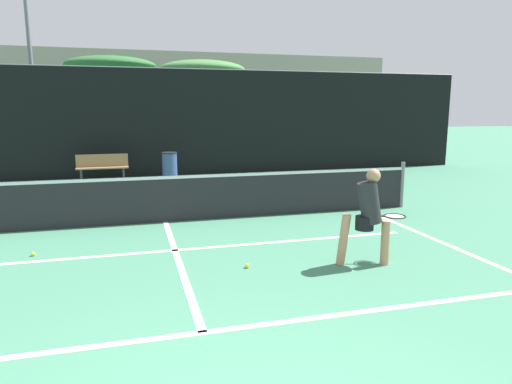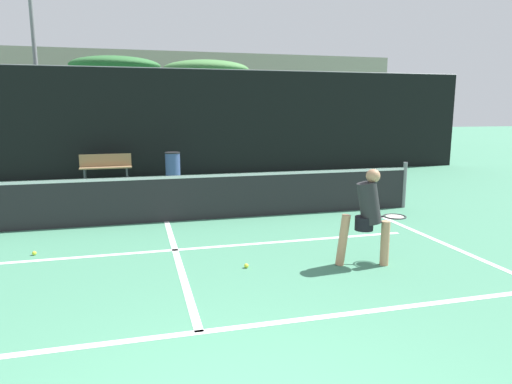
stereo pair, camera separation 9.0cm
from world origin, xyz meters
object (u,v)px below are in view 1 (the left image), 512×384
(player_practicing, at_px, (368,213))
(courtside_bench, at_px, (103,167))
(parked_car, at_px, (119,155))
(trash_bin, at_px, (170,166))

(player_practicing, height_order, courtside_bench, player_practicing)
(courtside_bench, height_order, parked_car, parked_car)
(trash_bin, bearing_deg, player_practicing, -77.31)
(courtside_bench, relative_size, trash_bin, 1.78)
(courtside_bench, xyz_separation_m, parked_car, (0.47, 2.84, 0.11))
(player_practicing, xyz_separation_m, trash_bin, (-2.08, 9.22, -0.33))
(parked_car, bearing_deg, player_practicing, -73.21)
(trash_bin, height_order, parked_car, parked_car)
(courtside_bench, height_order, trash_bin, trash_bin)
(player_practicing, distance_m, courtside_bench, 10.35)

